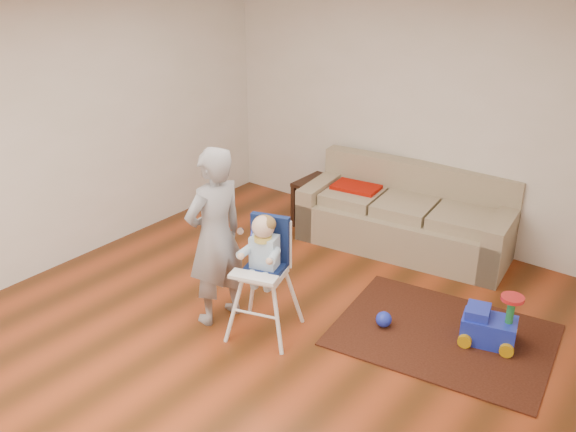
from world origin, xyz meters
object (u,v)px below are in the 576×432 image
Objects in this scene: toy_ball at (384,319)px; high_chair at (264,278)px; sofa at (406,210)px; adult at (215,237)px; side_table at (322,204)px; ride_on_toy at (490,317)px.

toy_ball is 1.14m from high_chair.
sofa is at bearing 68.69° from high_chair.
toy_ball is at bearing -74.98° from sofa.
toy_ball is at bearing 129.78° from adult.
side_table is at bearing 95.41° from high_chair.
adult is at bearing -166.97° from ride_on_toy.
adult is at bearing -148.89° from toy_ball.
adult is (-1.26, -0.76, 0.72)m from toy_ball.
sofa is 1.88m from ride_on_toy.
sofa is 2.11× the size of high_chair.
toy_ball is (-0.81, -0.34, -0.17)m from ride_on_toy.
side_table is 0.49× the size of high_chair.
sofa is at bearing 125.62° from ride_on_toy.
adult is (-0.47, -0.08, 0.27)m from high_chair.
side_table is 2.32m from high_chair.
sofa is 2.40m from adult.
high_chair reaches higher than ride_on_toy.
ride_on_toy is 0.90m from toy_ball.
adult reaches higher than toy_ball.
sofa is 1.06m from side_table.
ride_on_toy is at bearing -24.00° from side_table.
side_table is 0.34× the size of adult.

